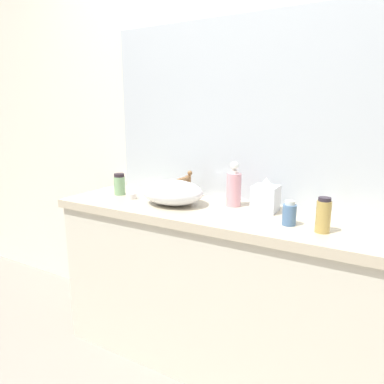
{
  "coord_description": "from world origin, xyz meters",
  "views": [
    {
      "loc": [
        0.74,
        -1.12,
        1.35
      ],
      "look_at": [
        -0.14,
        0.41,
        0.95
      ],
      "focal_mm": 33.04,
      "sensor_mm": 36.0,
      "label": 1
    }
  ],
  "objects_px": {
    "soap_dispenser": "(234,187)",
    "tissue_box": "(266,197)",
    "sink_basin": "(173,192)",
    "candle_jar": "(131,196)",
    "lotion_bottle": "(120,184)",
    "perfume_bottle": "(289,214)",
    "spray_can": "(323,215)"
  },
  "relations": [
    {
      "from": "lotion_bottle",
      "to": "soap_dispenser",
      "type": "bearing_deg",
      "value": 8.03
    },
    {
      "from": "soap_dispenser",
      "to": "tissue_box",
      "type": "bearing_deg",
      "value": -3.95
    },
    {
      "from": "perfume_bottle",
      "to": "candle_jar",
      "type": "xyz_separation_m",
      "value": [
        -0.9,
        0.03,
        -0.03
      ]
    },
    {
      "from": "sink_basin",
      "to": "soap_dispenser",
      "type": "bearing_deg",
      "value": 23.56
    },
    {
      "from": "sink_basin",
      "to": "candle_jar",
      "type": "distance_m",
      "value": 0.27
    },
    {
      "from": "spray_can",
      "to": "candle_jar",
      "type": "height_order",
      "value": "spray_can"
    },
    {
      "from": "sink_basin",
      "to": "spray_can",
      "type": "relative_size",
      "value": 2.31
    },
    {
      "from": "sink_basin",
      "to": "soap_dispenser",
      "type": "height_order",
      "value": "soap_dispenser"
    },
    {
      "from": "lotion_bottle",
      "to": "candle_jar",
      "type": "xyz_separation_m",
      "value": [
        0.13,
        -0.05,
        -0.05
      ]
    },
    {
      "from": "sink_basin",
      "to": "candle_jar",
      "type": "height_order",
      "value": "sink_basin"
    },
    {
      "from": "soap_dispenser",
      "to": "candle_jar",
      "type": "height_order",
      "value": "soap_dispenser"
    },
    {
      "from": "soap_dispenser",
      "to": "candle_jar",
      "type": "relative_size",
      "value": 3.97
    },
    {
      "from": "spray_can",
      "to": "soap_dispenser",
      "type": "bearing_deg",
      "value": 157.44
    },
    {
      "from": "sink_basin",
      "to": "perfume_bottle",
      "type": "height_order",
      "value": "sink_basin"
    },
    {
      "from": "sink_basin",
      "to": "lotion_bottle",
      "type": "height_order",
      "value": "sink_basin"
    },
    {
      "from": "soap_dispenser",
      "to": "tissue_box",
      "type": "relative_size",
      "value": 1.39
    },
    {
      "from": "lotion_bottle",
      "to": "spray_can",
      "type": "distance_m",
      "value": 1.18
    },
    {
      "from": "sink_basin",
      "to": "spray_can",
      "type": "distance_m",
      "value": 0.78
    },
    {
      "from": "sink_basin",
      "to": "candle_jar",
      "type": "relative_size",
      "value": 5.74
    },
    {
      "from": "sink_basin",
      "to": "soap_dispenser",
      "type": "distance_m",
      "value": 0.32
    },
    {
      "from": "soap_dispenser",
      "to": "perfume_bottle",
      "type": "distance_m",
      "value": 0.38
    },
    {
      "from": "tissue_box",
      "to": "candle_jar",
      "type": "distance_m",
      "value": 0.75
    },
    {
      "from": "sink_basin",
      "to": "tissue_box",
      "type": "relative_size",
      "value": 2.01
    },
    {
      "from": "sink_basin",
      "to": "perfume_bottle",
      "type": "distance_m",
      "value": 0.63
    },
    {
      "from": "soap_dispenser",
      "to": "spray_can",
      "type": "relative_size",
      "value": 1.6
    },
    {
      "from": "perfume_bottle",
      "to": "spray_can",
      "type": "height_order",
      "value": "spray_can"
    },
    {
      "from": "spray_can",
      "to": "tissue_box",
      "type": "xyz_separation_m",
      "value": [
        -0.3,
        0.19,
        0.0
      ]
    },
    {
      "from": "spray_can",
      "to": "sink_basin",
      "type": "bearing_deg",
      "value": 174.79
    },
    {
      "from": "sink_basin",
      "to": "candle_jar",
      "type": "bearing_deg",
      "value": -176.97
    },
    {
      "from": "lotion_bottle",
      "to": "spray_can",
      "type": "bearing_deg",
      "value": -4.98
    },
    {
      "from": "perfume_bottle",
      "to": "spray_can",
      "type": "relative_size",
      "value": 0.74
    },
    {
      "from": "spray_can",
      "to": "candle_jar",
      "type": "bearing_deg",
      "value": 176.91
    }
  ]
}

